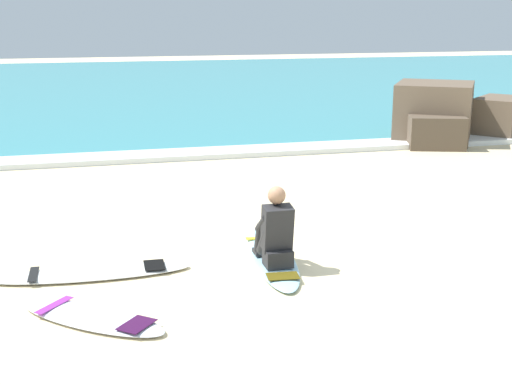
{
  "coord_description": "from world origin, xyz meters",
  "views": [
    {
      "loc": [
        -2.42,
        -7.79,
        2.99
      ],
      "look_at": [
        -0.1,
        1.26,
        0.55
      ],
      "focal_mm": 49.07,
      "sensor_mm": 36.0,
      "label": 1
    }
  ],
  "objects_px": {
    "surfboard_main": "(272,257)",
    "surfboard_spare_near": "(92,317)",
    "surfer_seated": "(275,234)",
    "surfboard_spare_far": "(91,273)"
  },
  "relations": [
    {
      "from": "surfboard_main",
      "to": "surfboard_spare_far",
      "type": "bearing_deg",
      "value": 179.88
    },
    {
      "from": "surfer_seated",
      "to": "surfboard_main",
      "type": "bearing_deg",
      "value": 81.33
    },
    {
      "from": "surfboard_main",
      "to": "surfboard_spare_near",
      "type": "height_order",
      "value": "same"
    },
    {
      "from": "surfer_seated",
      "to": "surfboard_spare_near",
      "type": "xyz_separation_m",
      "value": [
        -2.16,
        -0.95,
        -0.4
      ]
    },
    {
      "from": "surfboard_spare_near",
      "to": "surfboard_spare_far",
      "type": "xyz_separation_m",
      "value": [
        0.03,
        1.24,
        -0.0
      ]
    },
    {
      "from": "surfboard_main",
      "to": "surfboard_spare_near",
      "type": "distance_m",
      "value": 2.53
    },
    {
      "from": "surfboard_main",
      "to": "surfboard_spare_near",
      "type": "xyz_separation_m",
      "value": [
        -2.21,
        -1.24,
        0.0
      ]
    },
    {
      "from": "surfer_seated",
      "to": "surfboard_spare_far",
      "type": "relative_size",
      "value": 0.41
    },
    {
      "from": "surfboard_main",
      "to": "surfboard_spare_far",
      "type": "xyz_separation_m",
      "value": [
        -2.18,
        0.0,
        0.0
      ]
    },
    {
      "from": "surfer_seated",
      "to": "surfboard_spare_far",
      "type": "bearing_deg",
      "value": 172.06
    }
  ]
}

